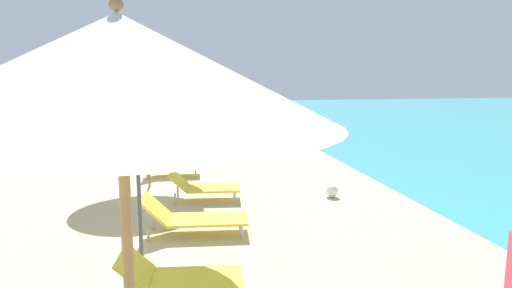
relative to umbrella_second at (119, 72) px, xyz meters
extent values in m
cone|color=white|center=(0.00, 0.00, 0.00)|extent=(1.88, 1.88, 0.47)
sphere|color=olive|center=(0.00, 0.00, 0.27)|extent=(0.06, 0.06, 0.06)
cylinder|color=#4C4C51|center=(-0.22, 3.57, -1.25)|extent=(0.05, 0.05, 2.32)
cone|color=white|center=(-0.22, 3.57, 0.16)|extent=(2.31, 2.31, 0.50)
sphere|color=#4C4C51|center=(-0.22, 3.57, 0.43)|extent=(0.06, 0.06, 0.06)
cube|color=yellow|center=(0.68, 4.59, -2.18)|extent=(1.24, 0.73, 0.04)
cube|color=yellow|center=(-0.09, 4.66, -1.99)|extent=(0.45, 0.65, 0.38)
cylinder|color=#B2B2B7|center=(1.20, 4.80, -2.31)|extent=(0.04, 0.04, 0.21)
cylinder|color=#B2B2B7|center=(1.15, 4.28, -2.31)|extent=(0.04, 0.04, 0.21)
cylinder|color=#B2B2B7|center=(-0.13, 4.93, -2.31)|extent=(0.04, 0.04, 0.21)
cylinder|color=#B2B2B7|center=(-0.18, 4.41, -2.31)|extent=(0.04, 0.04, 0.21)
cube|color=yellow|center=(0.41, 2.47, -2.12)|extent=(1.00, 0.68, 0.04)
cube|color=yellow|center=(-0.21, 2.54, -1.96)|extent=(0.38, 0.61, 0.30)
cylinder|color=#B2B2B7|center=(0.80, 2.67, -2.27)|extent=(0.04, 0.04, 0.27)
cylinder|color=#B2B2B7|center=(-0.22, 2.78, -2.27)|extent=(0.04, 0.04, 0.27)
cylinder|color=olive|center=(-0.32, 7.68, -1.26)|extent=(0.05, 0.05, 2.30)
cone|color=white|center=(-0.32, 7.68, 0.12)|extent=(2.29, 2.29, 0.45)
sphere|color=olive|center=(-0.32, 7.68, 0.38)|extent=(0.06, 0.06, 0.06)
cube|color=yellow|center=(0.30, 8.62, -2.14)|extent=(1.03, 0.72, 0.04)
cube|color=yellow|center=(-0.33, 8.65, -1.96)|extent=(0.34, 0.69, 0.35)
cylinder|color=#B2B2B7|center=(0.72, 8.89, -2.29)|extent=(0.04, 0.04, 0.25)
cylinder|color=#B2B2B7|center=(0.69, 8.32, -2.29)|extent=(0.04, 0.04, 0.25)
cylinder|color=#B2B2B7|center=(-0.38, 8.94, -2.29)|extent=(0.04, 0.04, 0.25)
cylinder|color=#B2B2B7|center=(-0.41, 8.36, -2.29)|extent=(0.04, 0.04, 0.25)
cube|color=yellow|center=(0.93, 6.40, -2.17)|extent=(1.06, 0.75, 0.04)
cube|color=yellow|center=(0.28, 6.47, -2.00)|extent=(0.40, 0.68, 0.32)
cylinder|color=#B2B2B7|center=(1.35, 6.63, -2.30)|extent=(0.04, 0.04, 0.22)
cylinder|color=#B2B2B7|center=(1.30, 6.09, -2.30)|extent=(0.04, 0.04, 0.22)
cylinder|color=#B2B2B7|center=(0.26, 6.75, -2.30)|extent=(0.04, 0.04, 0.22)
cylinder|color=#B2B2B7|center=(0.21, 6.20, -2.30)|extent=(0.04, 0.04, 0.22)
cylinder|color=silver|center=(-0.29, 11.73, -1.37)|extent=(0.05, 0.05, 2.08)
cone|color=white|center=(-0.29, 11.73, -0.12)|extent=(2.26, 2.26, 0.42)
sphere|color=silver|center=(-0.29, 11.73, 0.12)|extent=(0.06, 0.06, 0.06)
cube|color=blue|center=(1.04, 12.90, -2.17)|extent=(1.26, 0.83, 0.04)
cube|color=blue|center=(0.30, 13.05, -1.98)|extent=(0.49, 0.67, 0.39)
cylinder|color=#B2B2B7|center=(1.56, 13.04, -2.30)|extent=(0.04, 0.04, 0.22)
cylinder|color=#B2B2B7|center=(1.45, 12.55, -2.30)|extent=(0.04, 0.04, 0.22)
cylinder|color=#B2B2B7|center=(0.28, 13.31, -2.30)|extent=(0.04, 0.04, 0.22)
cylinder|color=#B2B2B7|center=(0.18, 12.82, -2.30)|extent=(0.04, 0.04, 0.22)
sphere|color=white|center=(3.21, 6.18, -2.29)|extent=(0.25, 0.25, 0.25)
camera|label=1|loc=(0.21, -1.97, 0.00)|focal=31.89mm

